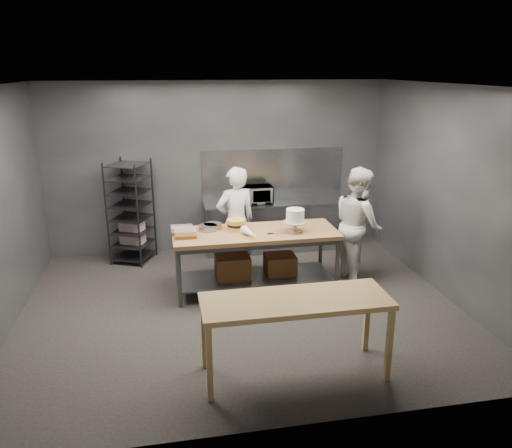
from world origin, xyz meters
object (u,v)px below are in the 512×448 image
Objects in this scene: chef_behind at (236,222)px; microwave at (257,195)px; speed_rack at (131,213)px; chef_right at (358,224)px; frosted_cake_stand at (295,217)px; work_table at (254,254)px; near_counter at (296,306)px; layer_cake at (236,225)px.

chef_behind reaches higher than microwave.
chef_right is at bearing -22.33° from speed_rack.
speed_rack reaches higher than frosted_cake_stand.
work_table is at bearing 91.16° from chef_right.
chef_right is at bearing 4.26° from work_table.
near_counter is at bearing -89.21° from work_table.
frosted_cake_stand is at bearing -16.62° from layer_cake.
chef_right is 1.91m from layer_cake.
frosted_cake_stand is at bearing 99.93° from chef_right.
microwave is (0.53, 0.99, 0.17)m from chef_behind.
work_table is 1.74m from microwave.
chef_right reaches higher than chef_behind.
chef_behind is 0.55m from layer_cake.
chef_behind is at bearing 82.35° from layer_cake.
chef_right reaches higher than layer_cake.
work_table is 1.36× the size of chef_behind.
speed_rack is 6.61× the size of layer_cake.
chef_right reaches higher than frosted_cake_stand.
microwave reaches higher than near_counter.
microwave is at bearing 68.52° from layer_cake.
frosted_cake_stand is at bearing -12.36° from work_table.
layer_cake is at bearing 163.38° from frosted_cake_stand.
work_table reaches higher than near_counter.
near_counter is 2.18m from frosted_cake_stand.
chef_right is at bearing -49.23° from microwave.
chef_behind is (-0.18, 0.65, 0.31)m from work_table.
chef_behind is at bearing 94.16° from near_counter.
speed_rack is 2.96m from frosted_cake_stand.
speed_rack is at bearing 139.71° from work_table.
work_table is at bearing 90.79° from near_counter.
frosted_cake_stand is (0.55, 2.08, 0.33)m from near_counter.
speed_rack reaches higher than microwave.
layer_cake is at bearing 96.83° from near_counter.
microwave is 1.58× the size of frosted_cake_stand.
chef_behind reaches higher than frosted_cake_stand.
near_counter is 5.83× the size of frosted_cake_stand.
speed_rack reaches higher than work_table.
speed_rack is at bearing 64.57° from chef_right.
chef_behind reaches higher than work_table.
near_counter is (0.03, -2.21, 0.24)m from work_table.
near_counter is 3.69× the size of microwave.
chef_right is 2.01m from microwave.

